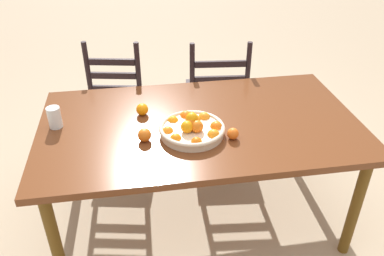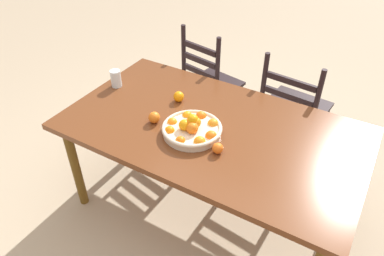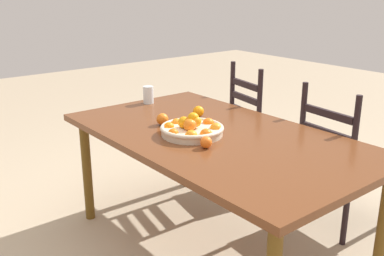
{
  "view_description": "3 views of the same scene",
  "coord_description": "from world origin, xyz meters",
  "px_view_note": "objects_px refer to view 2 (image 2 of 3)",
  "views": [
    {
      "loc": [
        -0.34,
        -1.85,
        1.88
      ],
      "look_at": [
        -0.07,
        -0.12,
        0.77
      ],
      "focal_mm": 36.81,
      "sensor_mm": 36.0,
      "label": 1
    },
    {
      "loc": [
        0.77,
        -1.54,
        2.03
      ],
      "look_at": [
        -0.07,
        -0.12,
        0.77
      ],
      "focal_mm": 33.87,
      "sensor_mm": 36.0,
      "label": 2
    },
    {
      "loc": [
        1.75,
        -1.58,
        1.52
      ],
      "look_at": [
        -0.07,
        -0.12,
        0.77
      ],
      "focal_mm": 41.95,
      "sensor_mm": 36.0,
      "label": 3
    }
  ],
  "objects_px": {
    "fruit_bowl": "(192,129)",
    "orange_loose_1": "(218,148)",
    "dining_table": "(211,135)",
    "orange_loose_2": "(154,117)",
    "orange_loose_0": "(179,97)",
    "chair_near_window": "(209,84)",
    "drinking_glass": "(116,78)",
    "chair_by_cabinet": "(293,110)"
  },
  "relations": [
    {
      "from": "fruit_bowl",
      "to": "orange_loose_1",
      "type": "distance_m",
      "value": 0.21
    },
    {
      "from": "dining_table",
      "to": "orange_loose_2",
      "type": "bearing_deg",
      "value": -155.96
    },
    {
      "from": "fruit_bowl",
      "to": "orange_loose_0",
      "type": "distance_m",
      "value": 0.36
    },
    {
      "from": "chair_near_window",
      "to": "orange_loose_1",
      "type": "xyz_separation_m",
      "value": [
        0.6,
        -1.04,
        0.31
      ]
    },
    {
      "from": "orange_loose_1",
      "to": "drinking_glass",
      "type": "height_order",
      "value": "drinking_glass"
    },
    {
      "from": "chair_near_window",
      "to": "orange_loose_2",
      "type": "bearing_deg",
      "value": 109.48
    },
    {
      "from": "chair_by_cabinet",
      "to": "orange_loose_2",
      "type": "distance_m",
      "value": 1.17
    },
    {
      "from": "dining_table",
      "to": "orange_loose_1",
      "type": "bearing_deg",
      "value": -54.34
    },
    {
      "from": "fruit_bowl",
      "to": "orange_loose_2",
      "type": "bearing_deg",
      "value": -175.58
    },
    {
      "from": "orange_loose_1",
      "to": "chair_by_cabinet",
      "type": "bearing_deg",
      "value": 82.11
    },
    {
      "from": "chair_by_cabinet",
      "to": "drinking_glass",
      "type": "bearing_deg",
      "value": 40.65
    },
    {
      "from": "chair_by_cabinet",
      "to": "orange_loose_0",
      "type": "xyz_separation_m",
      "value": [
        -0.59,
        -0.68,
        0.31
      ]
    },
    {
      "from": "orange_loose_0",
      "to": "orange_loose_2",
      "type": "relative_size",
      "value": 0.99
    },
    {
      "from": "fruit_bowl",
      "to": "orange_loose_2",
      "type": "xyz_separation_m",
      "value": [
        -0.25,
        -0.02,
        -0.0
      ]
    },
    {
      "from": "chair_by_cabinet",
      "to": "orange_loose_0",
      "type": "distance_m",
      "value": 0.96
    },
    {
      "from": "fruit_bowl",
      "to": "drinking_glass",
      "type": "relative_size",
      "value": 2.94
    },
    {
      "from": "chair_near_window",
      "to": "orange_loose_0",
      "type": "bearing_deg",
      "value": 112.8
    },
    {
      "from": "chair_near_window",
      "to": "orange_loose_1",
      "type": "bearing_deg",
      "value": 131.21
    },
    {
      "from": "orange_loose_1",
      "to": "fruit_bowl",
      "type": "bearing_deg",
      "value": 160.33
    },
    {
      "from": "orange_loose_0",
      "to": "drinking_glass",
      "type": "distance_m",
      "value": 0.48
    },
    {
      "from": "orange_loose_1",
      "to": "orange_loose_0",
      "type": "bearing_deg",
      "value": 144.42
    },
    {
      "from": "dining_table",
      "to": "orange_loose_2",
      "type": "relative_size",
      "value": 25.41
    },
    {
      "from": "orange_loose_0",
      "to": "fruit_bowl",
      "type": "bearing_deg",
      "value": -45.09
    },
    {
      "from": "chair_by_cabinet",
      "to": "fruit_bowl",
      "type": "distance_m",
      "value": 1.04
    },
    {
      "from": "chair_by_cabinet",
      "to": "drinking_glass",
      "type": "relative_size",
      "value": 7.84
    },
    {
      "from": "fruit_bowl",
      "to": "orange_loose_0",
      "type": "xyz_separation_m",
      "value": [
        -0.25,
        0.25,
        -0.0
      ]
    },
    {
      "from": "orange_loose_1",
      "to": "drinking_glass",
      "type": "distance_m",
      "value": 0.97
    },
    {
      "from": "fruit_bowl",
      "to": "orange_loose_0",
      "type": "height_order",
      "value": "fruit_bowl"
    },
    {
      "from": "fruit_bowl",
      "to": "chair_by_cabinet",
      "type": "bearing_deg",
      "value": 69.95
    },
    {
      "from": "chair_by_cabinet",
      "to": "orange_loose_1",
      "type": "xyz_separation_m",
      "value": [
        -0.14,
        -1.01,
        0.31
      ]
    },
    {
      "from": "orange_loose_0",
      "to": "orange_loose_2",
      "type": "height_order",
      "value": "same"
    },
    {
      "from": "chair_near_window",
      "to": "orange_loose_2",
      "type": "height_order",
      "value": "chair_near_window"
    },
    {
      "from": "chair_by_cabinet",
      "to": "orange_loose_1",
      "type": "distance_m",
      "value": 1.06
    },
    {
      "from": "chair_near_window",
      "to": "chair_by_cabinet",
      "type": "distance_m",
      "value": 0.74
    },
    {
      "from": "orange_loose_2",
      "to": "drinking_glass",
      "type": "relative_size",
      "value": 0.59
    },
    {
      "from": "chair_by_cabinet",
      "to": "fruit_bowl",
      "type": "relative_size",
      "value": 2.67
    },
    {
      "from": "fruit_bowl",
      "to": "orange_loose_1",
      "type": "bearing_deg",
      "value": -19.67
    },
    {
      "from": "orange_loose_0",
      "to": "orange_loose_2",
      "type": "distance_m",
      "value": 0.27
    },
    {
      "from": "chair_near_window",
      "to": "orange_loose_0",
      "type": "relative_size",
      "value": 13.92
    },
    {
      "from": "fruit_bowl",
      "to": "orange_loose_0",
      "type": "relative_size",
      "value": 5.06
    },
    {
      "from": "chair_by_cabinet",
      "to": "drinking_glass",
      "type": "distance_m",
      "value": 1.34
    },
    {
      "from": "drinking_glass",
      "to": "chair_by_cabinet",
      "type": "bearing_deg",
      "value": 34.78
    }
  ]
}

